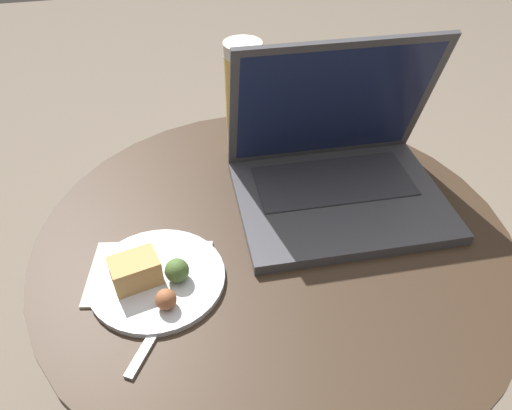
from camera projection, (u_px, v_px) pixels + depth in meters
The scene contains 6 objects.
table at pixel (272, 297), 0.87m from camera, with size 0.74×0.74×0.57m.
napkin at pixel (150, 273), 0.71m from camera, with size 0.19×0.15×0.00m.
laptop at pixel (337, 168), 0.82m from camera, with size 0.34×0.27×0.26m.
beer_glass at pixel (242, 101), 0.88m from camera, with size 0.07×0.07×0.21m.
snack_plate at pixel (154, 277), 0.69m from camera, with size 0.19×0.19×0.05m.
fork at pixel (168, 310), 0.66m from camera, with size 0.11×0.16×0.00m.
Camera 1 is at (-0.14, -0.54, 1.11)m, focal length 35.00 mm.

